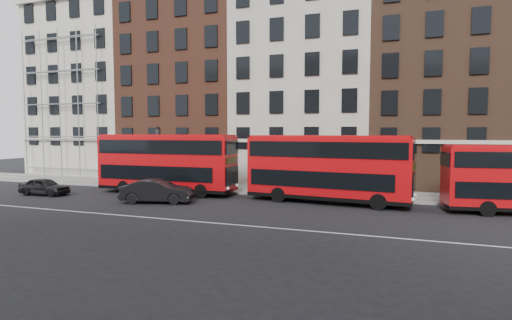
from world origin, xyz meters
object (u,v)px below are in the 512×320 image
(bus_c, at_px, (327,167))
(car_front, at_px, (157,191))
(bus_b, at_px, (166,162))
(car_rear, at_px, (44,186))

(bus_c, distance_m, car_front, 12.06)
(bus_b, height_order, bus_c, bus_b)
(bus_b, xyz_separation_m, car_rear, (-8.67, -3.91, -1.88))
(bus_b, distance_m, bus_c, 12.96)
(bus_b, relative_size, bus_c, 0.99)
(bus_b, xyz_separation_m, bus_c, (12.96, 0.00, -0.02))
(bus_b, distance_m, car_front, 4.59)
(bus_c, bearing_deg, car_front, -155.12)
(bus_c, height_order, car_rear, bus_c)
(bus_b, bearing_deg, bus_c, -0.79)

